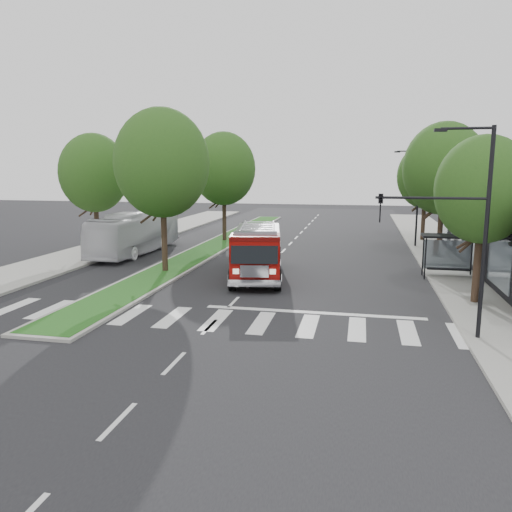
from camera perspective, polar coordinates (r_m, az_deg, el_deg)
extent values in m
plane|color=black|center=(24.64, -2.59, -5.30)|extent=(140.00, 140.00, 0.00)
cube|color=gray|center=(34.25, 22.67, -1.62)|extent=(5.00, 80.00, 0.15)
cube|color=gray|center=(39.38, -19.62, -0.01)|extent=(5.00, 80.00, 0.15)
cube|color=gray|center=(43.20, -4.32, 1.37)|extent=(3.00, 50.00, 0.14)
cube|color=#154714|center=(43.19, -4.32, 1.47)|extent=(2.60, 49.50, 0.02)
cylinder|color=black|center=(31.09, 18.79, -0.28)|extent=(0.08, 0.08, 2.50)
cylinder|color=black|center=(31.55, 23.84, -0.45)|extent=(0.08, 0.08, 2.50)
cylinder|color=black|center=(32.26, 18.54, 0.09)|extent=(0.08, 0.08, 2.50)
cylinder|color=black|center=(32.71, 23.42, -0.08)|extent=(0.08, 0.08, 2.50)
cube|color=black|center=(31.69, 21.31, 2.14)|extent=(3.20, 1.60, 0.12)
cube|color=#8C99A5|center=(32.55, 20.98, 0.12)|extent=(2.80, 0.04, 1.80)
cube|color=black|center=(31.99, 21.08, -1.41)|extent=(2.40, 0.40, 0.08)
cylinder|color=black|center=(26.02, 23.95, -1.12)|extent=(0.36, 0.36, 3.74)
ellipsoid|color=black|center=(25.63, 24.52, 6.93)|extent=(4.40, 4.40, 5.06)
cylinder|color=black|center=(37.66, 20.28, 2.79)|extent=(0.36, 0.36, 4.40)
ellipsoid|color=black|center=(37.42, 20.68, 9.34)|extent=(5.60, 5.60, 6.44)
cylinder|color=black|center=(47.54, 18.58, 3.98)|extent=(0.36, 0.36, 3.96)
ellipsoid|color=black|center=(47.34, 18.83, 8.64)|extent=(5.00, 5.00, 5.75)
cylinder|color=black|center=(31.67, -10.44, 2.21)|extent=(0.36, 0.36, 4.62)
ellipsoid|color=black|center=(31.40, -10.71, 10.40)|extent=(5.80, 5.80, 6.67)
cylinder|color=black|center=(44.85, -3.64, 4.43)|extent=(0.36, 0.36, 4.40)
ellipsoid|color=black|center=(44.65, -3.70, 9.93)|extent=(5.60, 5.60, 6.44)
cylinder|color=black|center=(40.55, -17.72, 3.25)|extent=(0.36, 0.36, 4.18)
ellipsoid|color=black|center=(40.32, -18.03, 9.02)|extent=(5.20, 5.20, 5.98)
cylinder|color=black|center=(20.17, 24.75, 1.99)|extent=(0.16, 0.16, 8.00)
cylinder|color=black|center=(19.89, 22.99, 13.30)|extent=(1.80, 0.10, 0.10)
cube|color=black|center=(19.75, 20.35, 13.35)|extent=(0.45, 0.20, 0.12)
cylinder|color=black|center=(19.70, 19.34, 6.27)|extent=(4.00, 0.10, 0.10)
imported|color=black|center=(19.58, 14.03, 5.34)|extent=(0.18, 0.22, 1.10)
cylinder|color=black|center=(43.32, 17.99, 6.17)|extent=(0.16, 0.16, 8.00)
cylinder|color=black|center=(43.19, 17.06, 11.39)|extent=(1.80, 0.10, 0.10)
cube|color=black|center=(43.12, 15.85, 11.38)|extent=(0.45, 0.20, 0.12)
cube|color=#510604|center=(30.36, 0.14, -1.36)|extent=(4.14, 9.24, 0.27)
cube|color=maroon|center=(31.00, 0.20, 0.97)|extent=(3.78, 7.15, 2.12)
cube|color=maroon|center=(26.92, -0.10, -0.40)|extent=(2.94, 2.34, 2.23)
cube|color=#B2B2B7|center=(30.85, 0.20, 3.01)|extent=(3.78, 7.15, 0.13)
cylinder|color=#B2B2B7|center=(30.87, -1.58, 3.41)|extent=(1.19, 6.29, 0.11)
cylinder|color=#B2B2B7|center=(30.81, 1.98, 3.40)|extent=(1.19, 6.29, 0.11)
cube|color=silver|center=(25.93, -0.20, -3.07)|extent=(2.78, 0.84, 0.37)
cube|color=#8C99A5|center=(26.70, -0.10, 2.63)|extent=(2.36, 0.77, 0.19)
cylinder|color=black|center=(26.90, -2.72, -2.73)|extent=(0.57, 1.21, 1.17)
cylinder|color=black|center=(26.80, 2.49, -2.77)|extent=(0.57, 1.21, 1.17)
cylinder|color=black|center=(31.25, -2.04, -0.94)|extent=(0.57, 1.21, 1.17)
cylinder|color=black|center=(31.17, 2.44, -0.97)|extent=(0.57, 1.21, 1.17)
cylinder|color=black|center=(33.75, -1.73, -0.13)|extent=(0.57, 1.21, 1.17)
cylinder|color=black|center=(33.67, 2.41, -0.15)|extent=(0.57, 1.21, 1.17)
imported|color=silver|center=(39.81, -13.58, 2.61)|extent=(2.69, 11.46, 3.19)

